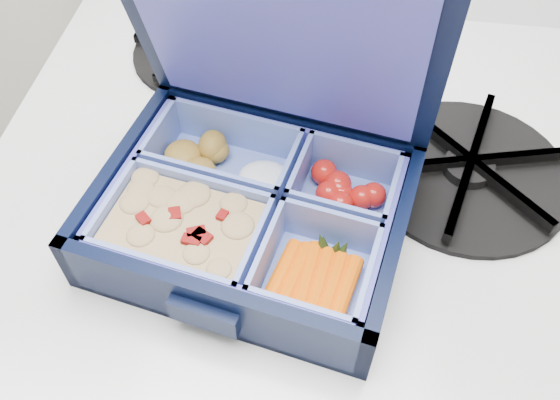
% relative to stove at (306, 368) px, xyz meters
% --- Properties ---
extents(stove, '(0.67, 0.67, 1.00)m').
position_rel_stove_xyz_m(stove, '(0.00, 0.00, 0.00)').
color(stove, white).
rests_on(stove, floor).
extents(bento_box, '(0.29, 0.25, 0.06)m').
position_rel_stove_xyz_m(bento_box, '(-0.06, -0.09, 0.53)').
color(bento_box, black).
rests_on(bento_box, stove).
extents(burner_grate, '(0.24, 0.24, 0.03)m').
position_rel_stove_xyz_m(burner_grate, '(0.14, 0.01, 0.51)').
color(burner_grate, black).
rests_on(burner_grate, stove).
extents(burner_grate_rear, '(0.17, 0.17, 0.02)m').
position_rel_stove_xyz_m(burner_grate_rear, '(-0.16, 0.16, 0.51)').
color(burner_grate_rear, black).
rests_on(burner_grate_rear, stove).
extents(fork, '(0.16, 0.11, 0.01)m').
position_rel_stove_xyz_m(fork, '(-0.00, 0.06, 0.50)').
color(fork, silver).
rests_on(fork, stove).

